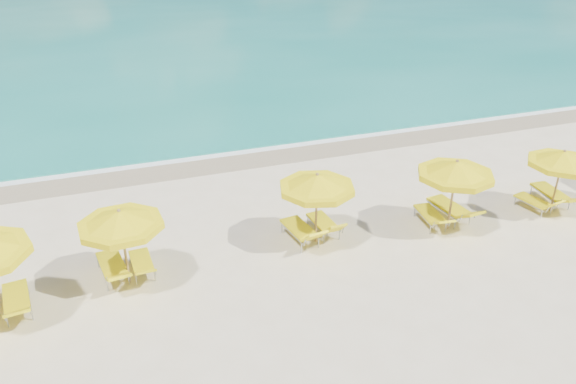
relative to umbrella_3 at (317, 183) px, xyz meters
name	(u,v)px	position (x,y,z in m)	size (l,w,h in m)	color
ground_plane	(305,249)	(-0.47, -0.31, -1.96)	(120.00, 120.00, 0.00)	beige
ocean	(136,9)	(-0.47, 47.69, -1.96)	(120.00, 80.00, 0.30)	#157A6A
wet_sand_band	(240,157)	(-0.47, 7.09, -1.96)	(120.00, 2.60, 0.01)	tan
foam_line	(235,150)	(-0.47, 7.89, -1.96)	(120.00, 1.20, 0.03)	white
whitecap_near	(81,104)	(-6.47, 16.69, -1.96)	(14.00, 0.36, 0.05)	white
whitecap_far	(289,54)	(7.53, 23.69, -1.96)	(18.00, 0.30, 0.05)	white
umbrella_2	(120,220)	(-5.55, -0.28, -0.03)	(2.83, 2.83, 2.27)	#A27F51
umbrella_3	(317,183)	(0.00, 0.00, 0.00)	(2.51, 2.51, 2.30)	#A27F51
umbrella_4	(456,170)	(4.25, -0.67, 0.06)	(2.60, 2.60, 2.38)	#A27F51
umbrella_5	(563,159)	(8.17, -0.84, -0.07)	(2.79, 2.79, 2.22)	#A27F51
lounger_1_right	(18,304)	(-8.29, -0.58, -1.74)	(0.85, 1.94, 0.75)	#A5A8AD
lounger_2_left	(113,270)	(-5.92, 0.13, -1.73)	(0.90, 2.01, 0.74)	#A5A8AD
lounger_2_right	(142,267)	(-5.15, 0.06, -1.76)	(0.63, 1.72, 0.71)	#A5A8AD
lounger_3_left	(301,234)	(-0.42, 0.17, -1.72)	(0.90, 1.98, 0.90)	#A5A8AD
lounger_3_right	(324,227)	(0.42, 0.37, -1.75)	(0.70, 1.75, 0.82)	#A5A8AD
lounger_4_left	(431,219)	(3.84, -0.29, -1.75)	(0.77, 1.83, 0.73)	#A5A8AD
lounger_4_right	(450,212)	(4.65, -0.15, -1.72)	(0.88, 2.11, 0.82)	#A5A8AD
lounger_5_left	(534,205)	(7.64, -0.61, -1.76)	(0.82, 1.64, 0.75)	#A5A8AD
lounger_5_right	(551,197)	(8.55, -0.37, -1.73)	(0.83, 2.04, 0.74)	#A5A8AD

